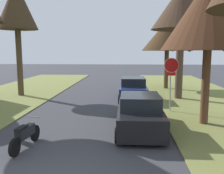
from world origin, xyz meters
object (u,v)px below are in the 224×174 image
(stop_sign_far, at_px, (171,73))
(parked_sedan_navy, at_px, (133,89))
(parked_motorcycle, at_px, (25,135))
(street_tree_right_mid_a, at_px, (209,13))
(parked_sedan_black, at_px, (140,114))
(street_tree_right_mid_b, at_px, (182,8))
(street_tree_right_far, at_px, (167,35))
(street_tree_left_mid_b, at_px, (17,7))

(stop_sign_far, height_order, parked_sedan_navy, stop_sign_far)
(parked_sedan_navy, bearing_deg, stop_sign_far, -60.23)
(parked_sedan_navy, bearing_deg, parked_motorcycle, -113.43)
(parked_motorcycle, bearing_deg, street_tree_right_mid_a, 25.05)
(stop_sign_far, distance_m, parked_sedan_black, 4.11)
(street_tree_right_mid_a, bearing_deg, stop_sign_far, 116.67)
(street_tree_right_mid_b, bearing_deg, stop_sign_far, -107.52)
(stop_sign_far, relative_size, street_tree_right_far, 0.48)
(street_tree_right_mid_b, xyz_separation_m, street_tree_right_far, (-0.14, 4.83, -1.50))
(stop_sign_far, relative_size, street_tree_right_mid_a, 0.45)
(parked_sedan_black, xyz_separation_m, parked_sedan_navy, (-0.13, 6.84, 0.00))
(street_tree_left_mid_b, height_order, parked_sedan_navy, street_tree_left_mid_b)
(stop_sign_far, bearing_deg, street_tree_right_mid_b, 72.48)
(parked_sedan_navy, bearing_deg, street_tree_right_mid_b, 8.46)
(street_tree_right_far, distance_m, street_tree_left_mid_b, 12.49)
(parked_sedan_black, height_order, parked_sedan_navy, same)
(stop_sign_far, height_order, parked_motorcycle, stop_sign_far)
(street_tree_right_mid_a, relative_size, parked_sedan_black, 1.50)
(street_tree_left_mid_b, xyz_separation_m, parked_sedan_black, (8.62, -7.81, -5.83))
(street_tree_right_mid_a, relative_size, street_tree_right_mid_b, 0.84)
(parked_sedan_black, distance_m, parked_motorcycle, 4.65)
(stop_sign_far, xyz_separation_m, street_tree_left_mid_b, (-10.48, 4.45, 4.37))
(stop_sign_far, bearing_deg, street_tree_right_far, 82.82)
(street_tree_right_far, relative_size, parked_motorcycle, 2.98)
(street_tree_right_far, distance_m, parked_sedan_black, 13.13)
(parked_sedan_black, height_order, parked_motorcycle, parked_sedan_black)
(street_tree_right_mid_a, bearing_deg, parked_sedan_black, -160.60)
(street_tree_left_mid_b, bearing_deg, parked_motorcycle, -65.65)
(parked_sedan_navy, xyz_separation_m, parked_motorcycle, (-3.94, -9.08, -0.24))
(street_tree_right_mid_b, xyz_separation_m, parked_sedan_black, (-3.10, -7.32, -5.54))
(street_tree_right_far, distance_m, parked_motorcycle, 16.57)
(parked_sedan_black, xyz_separation_m, parked_motorcycle, (-4.06, -2.25, -0.24))
(street_tree_right_mid_a, xyz_separation_m, parked_sedan_navy, (-3.14, 5.77, -4.27))
(stop_sign_far, height_order, street_tree_right_mid_b, street_tree_right_mid_b)
(parked_sedan_navy, bearing_deg, street_tree_right_far, 59.80)
(street_tree_right_mid_a, xyz_separation_m, parked_motorcycle, (-7.08, -3.31, -4.51))
(parked_sedan_black, bearing_deg, parked_motorcycle, -151.05)
(street_tree_right_far, bearing_deg, stop_sign_far, -97.18)
(street_tree_right_mid_a, bearing_deg, street_tree_right_mid_b, 89.19)
(parked_sedan_black, bearing_deg, street_tree_right_far, 76.29)
(stop_sign_far, xyz_separation_m, street_tree_right_mid_a, (1.16, -2.31, 2.81))
(street_tree_right_far, bearing_deg, parked_sedan_navy, -120.20)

